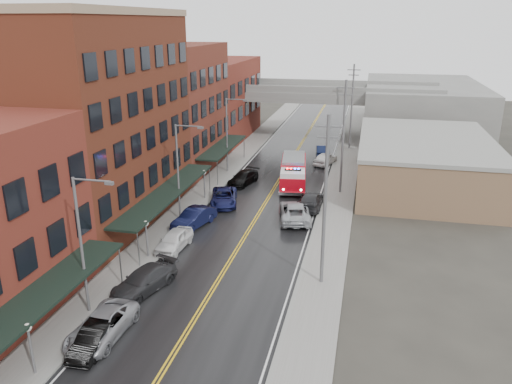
# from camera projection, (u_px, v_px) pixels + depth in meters

# --- Properties ---
(road) EXTENTS (11.00, 160.00, 0.02)m
(road) POSITION_uv_depth(u_px,v_px,m) (265.00, 204.00, 50.56)
(road) COLOR black
(road) RESTS_ON ground
(sidewalk_left) EXTENTS (3.00, 160.00, 0.15)m
(sidewalk_left) POSITION_uv_depth(u_px,v_px,m) (197.00, 198.00, 52.07)
(sidewalk_left) COLOR slate
(sidewalk_left) RESTS_ON ground
(sidewalk_right) EXTENTS (3.00, 160.00, 0.15)m
(sidewalk_right) POSITION_uv_depth(u_px,v_px,m) (338.00, 209.00, 49.00)
(sidewalk_right) COLOR slate
(sidewalk_right) RESTS_ON ground
(curb_left) EXTENTS (0.30, 160.00, 0.15)m
(curb_left) POSITION_uv_depth(u_px,v_px,m) (212.00, 199.00, 51.72)
(curb_left) COLOR gray
(curb_left) RESTS_ON ground
(curb_right) EXTENTS (0.30, 160.00, 0.15)m
(curb_right) POSITION_uv_depth(u_px,v_px,m) (321.00, 207.00, 49.35)
(curb_right) COLOR gray
(curb_right) RESTS_ON ground
(brick_building_b) EXTENTS (9.00, 20.00, 18.00)m
(brick_building_b) POSITION_uv_depth(u_px,v_px,m) (102.00, 123.00, 43.98)
(brick_building_b) COLOR #542216
(brick_building_b) RESTS_ON ground
(brick_building_c) EXTENTS (9.00, 15.00, 15.00)m
(brick_building_c) POSITION_uv_depth(u_px,v_px,m) (176.00, 108.00, 60.60)
(brick_building_c) COLOR #591E1A
(brick_building_c) RESTS_ON ground
(brick_building_far) EXTENTS (9.00, 20.00, 12.00)m
(brick_building_far) POSITION_uv_depth(u_px,v_px,m) (218.00, 100.00, 77.23)
(brick_building_far) COLOR maroon
(brick_building_far) RESTS_ON ground
(tan_building) EXTENTS (14.00, 22.00, 5.00)m
(tan_building) POSITION_uv_depth(u_px,v_px,m) (424.00, 163.00, 55.61)
(tan_building) COLOR brown
(tan_building) RESTS_ON ground
(right_far_block) EXTENTS (18.00, 30.00, 8.00)m
(right_far_block) POSITION_uv_depth(u_px,v_px,m) (421.00, 108.00, 82.37)
(right_far_block) COLOR slate
(right_far_block) RESTS_ON ground
(awning_0) EXTENTS (2.60, 16.00, 3.09)m
(awning_0) POSITION_uv_depth(u_px,v_px,m) (33.00, 303.00, 27.19)
(awning_0) COLOR black
(awning_0) RESTS_ON ground
(awning_1) EXTENTS (2.60, 18.00, 3.09)m
(awning_1) POSITION_uv_depth(u_px,v_px,m) (167.00, 192.00, 44.71)
(awning_1) COLOR black
(awning_1) RESTS_ON ground
(awning_2) EXTENTS (2.60, 13.00, 3.09)m
(awning_2) POSITION_uv_depth(u_px,v_px,m) (223.00, 147.00, 60.85)
(awning_2) COLOR black
(awning_2) RESTS_ON ground
(globe_lamp_0) EXTENTS (0.44, 0.44, 3.12)m
(globe_lamp_0) POSITION_uv_depth(u_px,v_px,m) (29.00, 337.00, 25.33)
(globe_lamp_0) COLOR #59595B
(globe_lamp_0) RESTS_ON ground
(globe_lamp_1) EXTENTS (0.44, 0.44, 3.12)m
(globe_lamp_1) POSITION_uv_depth(u_px,v_px,m) (146.00, 231.00, 38.24)
(globe_lamp_1) COLOR #59595B
(globe_lamp_1) RESTS_ON ground
(globe_lamp_2) EXTENTS (0.44, 0.44, 3.12)m
(globe_lamp_2) POSITION_uv_depth(u_px,v_px,m) (204.00, 178.00, 51.15)
(globe_lamp_2) COLOR #59595B
(globe_lamp_2) RESTS_ON ground
(street_lamp_0) EXTENTS (2.64, 0.22, 9.00)m
(street_lamp_0) POSITION_uv_depth(u_px,v_px,m) (84.00, 238.00, 29.96)
(street_lamp_0) COLOR #59595B
(street_lamp_0) RESTS_ON ground
(street_lamp_1) EXTENTS (2.64, 0.22, 9.00)m
(street_lamp_1) POSITION_uv_depth(u_px,v_px,m) (180.00, 166.00, 44.72)
(street_lamp_1) COLOR #59595B
(street_lamp_1) RESTS_ON ground
(street_lamp_2) EXTENTS (2.64, 0.22, 9.00)m
(street_lamp_2) POSITION_uv_depth(u_px,v_px,m) (229.00, 130.00, 59.48)
(street_lamp_2) COLOR #59595B
(street_lamp_2) RESTS_ON ground
(utility_pole_0) EXTENTS (1.80, 0.24, 12.00)m
(utility_pole_0) POSITION_uv_depth(u_px,v_px,m) (325.00, 199.00, 33.17)
(utility_pole_0) COLOR #59595B
(utility_pole_0) RESTS_ON ground
(utility_pole_1) EXTENTS (1.80, 0.24, 12.00)m
(utility_pole_1) POSITION_uv_depth(u_px,v_px,m) (343.00, 136.00, 51.61)
(utility_pole_1) COLOR #59595B
(utility_pole_1) RESTS_ON ground
(utility_pole_2) EXTENTS (1.80, 0.24, 12.00)m
(utility_pole_2) POSITION_uv_depth(u_px,v_px,m) (352.00, 106.00, 70.06)
(utility_pole_2) COLOR #59595B
(utility_pole_2) RESTS_ON ground
(overpass) EXTENTS (40.00, 10.00, 7.50)m
(overpass) POSITION_uv_depth(u_px,v_px,m) (307.00, 99.00, 78.13)
(overpass) COLOR slate
(overpass) RESTS_ON ground
(fire_truck) EXTENTS (4.28, 8.79, 3.11)m
(fire_truck) POSITION_uv_depth(u_px,v_px,m) (293.00, 172.00, 55.34)
(fire_truck) COLOR #AD0814
(fire_truck) RESTS_ON ground
(parked_car_left_1) EXTENTS (1.64, 4.16, 1.35)m
(parked_car_left_1) POSITION_uv_depth(u_px,v_px,m) (94.00, 339.00, 27.96)
(parked_car_left_1) COLOR black
(parked_car_left_1) RESTS_ON ground
(parked_car_left_2) EXTENTS (2.63, 5.47, 1.50)m
(parked_car_left_2) POSITION_uv_depth(u_px,v_px,m) (102.00, 326.00, 28.97)
(parked_car_left_2) COLOR gray
(parked_car_left_2) RESTS_ON ground
(parked_car_left_3) EXTENTS (3.70, 5.75, 1.55)m
(parked_car_left_3) POSITION_uv_depth(u_px,v_px,m) (144.00, 280.00, 34.01)
(parked_car_left_3) COLOR #292A2C
(parked_car_left_3) RESTS_ON ground
(parked_car_left_4) EXTENTS (2.10, 4.62, 1.54)m
(parked_car_left_4) POSITION_uv_depth(u_px,v_px,m) (174.00, 240.00, 40.30)
(parked_car_left_4) COLOR white
(parked_car_left_4) RESTS_ON ground
(parked_car_left_5) EXTENTS (3.09, 5.27, 1.64)m
(parked_car_left_5) POSITION_uv_depth(u_px,v_px,m) (194.00, 218.00, 44.70)
(parked_car_left_5) COLOR black
(parked_car_left_5) RESTS_ON ground
(parked_car_left_6) EXTENTS (3.76, 5.92, 1.52)m
(parked_car_left_6) POSITION_uv_depth(u_px,v_px,m) (224.00, 197.00, 50.18)
(parked_car_left_6) COLOR #121544
(parked_car_left_6) RESTS_ON ground
(parked_car_left_7) EXTENTS (3.16, 5.32, 1.45)m
(parked_car_left_7) POSITION_uv_depth(u_px,v_px,m) (243.00, 178.00, 56.39)
(parked_car_left_7) COLOR black
(parked_car_left_7) RESTS_ON ground
(parked_car_right_0) EXTENTS (3.87, 6.40, 1.66)m
(parked_car_right_0) POSITION_uv_depth(u_px,v_px,m) (295.00, 212.00, 46.18)
(parked_car_right_0) COLOR #A4A6AB
(parked_car_right_0) RESTS_ON ground
(parked_car_right_1) EXTENTS (2.43, 5.58, 1.60)m
(parked_car_right_1) POSITION_uv_depth(u_px,v_px,m) (311.00, 200.00, 49.13)
(parked_car_right_1) COLOR #252527
(parked_car_right_1) RESTS_ON ground
(parked_car_right_2) EXTENTS (3.10, 4.98, 1.58)m
(parked_car_right_2) POSITION_uv_depth(u_px,v_px,m) (325.00, 159.00, 64.12)
(parked_car_right_2) COLOR silver
(parked_car_right_2) RESTS_ON ground
(parked_car_right_3) EXTENTS (2.31, 4.98, 1.58)m
(parked_car_right_3) POSITION_uv_depth(u_px,v_px,m) (323.00, 151.00, 68.10)
(parked_car_right_3) COLOR black
(parked_car_right_3) RESTS_ON ground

